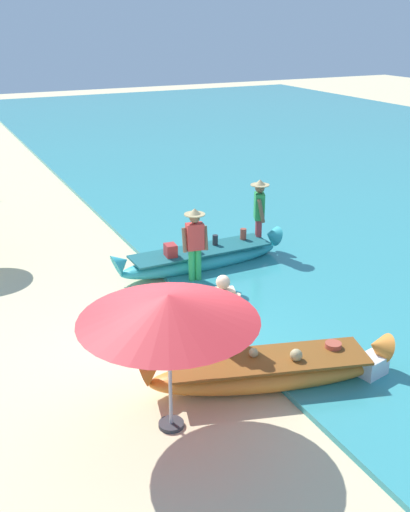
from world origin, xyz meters
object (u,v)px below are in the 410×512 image
person_vendor_hatted (195,241)px  cooler_box (371,368)px  person_vendor_assistant (259,212)px  patio_umbrella_large (168,308)px  person_tourist_customer (223,318)px  boat_orange_foreground (268,371)px  boat_cyan_midground (201,258)px

person_vendor_hatted → cooler_box: person_vendor_hatted is taller
person_vendor_assistant → patio_umbrella_large: (-4.45, -5.13, 0.77)m
cooler_box → person_vendor_assistant: bearing=65.9°
person_vendor_assistant → cooler_box: bearing=-102.0°
person_tourist_customer → person_vendor_assistant: bearing=53.0°
person_vendor_assistant → person_vendor_hatted: bearing=-156.9°
patio_umbrella_large → cooler_box: patio_umbrella_large is taller
person_vendor_hatted → person_vendor_assistant: 2.28m
boat_orange_foreground → person_vendor_assistant: size_ratio=2.14×
boat_orange_foreground → person_vendor_assistant: person_vendor_assistant is taller
boat_cyan_midground → cooler_box: bearing=-84.6°
person_vendor_hatted → patio_umbrella_large: bearing=-119.1°
person_vendor_assistant → patio_umbrella_large: patio_umbrella_large is taller
boat_cyan_midground → patio_umbrella_large: bearing=-119.8°
patio_umbrella_large → cooler_box: bearing=-5.0°
person_vendor_assistant → patio_umbrella_large: bearing=-130.9°
boat_cyan_midground → patio_umbrella_large: 5.86m
person_vendor_hatted → person_tourist_customer: 3.46m
person_tourist_customer → patio_umbrella_large: 1.84m
person_tourist_customer → cooler_box: bearing=-31.8°
person_tourist_customer → person_vendor_hatted: bearing=72.2°
boat_orange_foreground → person_vendor_hatted: person_vendor_hatted is taller
person_vendor_assistant → boat_orange_foreground: bearing=-119.1°
person_vendor_hatted → person_tourist_customer: size_ratio=1.01×
person_vendor_hatted → cooler_box: (0.94, -4.53, -0.78)m
boat_orange_foreground → person_tourist_customer: person_tourist_customer is taller
person_vendor_hatted → boat_cyan_midground: bearing=55.4°
patio_umbrella_large → person_vendor_hatted: bearing=60.9°
person_tourist_customer → patio_umbrella_large: patio_umbrella_large is taller
boat_orange_foreground → person_tourist_customer: 1.06m
person_tourist_customer → boat_cyan_midground: bearing=69.0°
person_vendor_hatted → cooler_box: 4.69m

